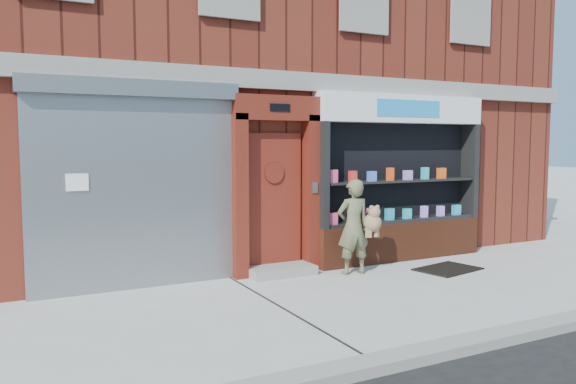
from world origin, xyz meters
TOP-DOWN VIEW (x-y plane):
  - ground at (0.00, 0.00)m, footprint 80.00×80.00m
  - curb at (0.00, -2.15)m, footprint 60.00×0.30m
  - building at (-0.00, 5.99)m, footprint 12.00×8.16m
  - shutter_bay at (-3.00, 1.93)m, footprint 3.10×0.30m
  - red_door_bay at (-0.75, 1.86)m, footprint 1.52×0.58m
  - pharmacy_bay at (1.75, 1.81)m, footprint 3.50×0.41m
  - woman at (0.38, 1.23)m, footprint 0.76×0.47m
  - doormat at (1.93, 0.73)m, footprint 1.17×0.92m

SIDE VIEW (x-z plane):
  - ground at x=0.00m, z-range 0.00..0.00m
  - doormat at x=1.93m, z-range 0.00..0.03m
  - curb at x=0.00m, z-range 0.00..0.12m
  - woman at x=0.38m, z-range 0.01..1.57m
  - pharmacy_bay at x=1.75m, z-range -0.13..2.87m
  - red_door_bay at x=-0.75m, z-range 0.01..2.91m
  - shutter_bay at x=-3.00m, z-range 0.20..3.24m
  - building at x=0.00m, z-range 0.00..8.00m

